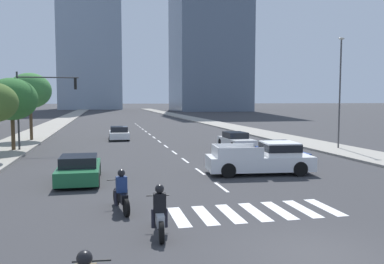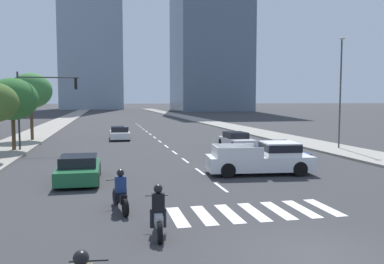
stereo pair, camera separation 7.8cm
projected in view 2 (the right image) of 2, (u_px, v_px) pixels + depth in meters
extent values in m
plane|color=#333335|center=(314.00, 257.00, 9.82)|extent=(800.00, 800.00, 0.00)
cube|color=gray|center=(275.00, 136.00, 41.71)|extent=(4.00, 260.00, 0.15)
cube|color=gray|center=(21.00, 142.00, 36.32)|extent=(4.00, 260.00, 0.15)
cube|color=silver|center=(178.00, 217.00, 13.20)|extent=(0.45, 2.32, 0.01)
cube|color=silver|center=(204.00, 215.00, 13.39)|extent=(0.45, 2.32, 0.01)
cube|color=silver|center=(229.00, 213.00, 13.59)|extent=(0.45, 2.32, 0.01)
cube|color=silver|center=(254.00, 212.00, 13.78)|extent=(0.45, 2.32, 0.01)
cube|color=silver|center=(278.00, 210.00, 13.98)|extent=(0.45, 2.32, 0.01)
cube|color=silver|center=(301.00, 209.00, 14.17)|extent=(0.45, 2.32, 0.01)
cube|color=silver|center=(324.00, 207.00, 14.36)|extent=(0.45, 2.32, 0.01)
cube|color=silver|center=(221.00, 187.00, 17.67)|extent=(0.14, 2.00, 0.01)
cube|color=silver|center=(200.00, 171.00, 21.57)|extent=(0.14, 2.00, 0.01)
cube|color=silver|center=(185.00, 160.00, 25.46)|extent=(0.14, 2.00, 0.01)
cube|color=silver|center=(175.00, 152.00, 29.35)|extent=(0.14, 2.00, 0.01)
cube|color=silver|center=(166.00, 146.00, 33.25)|extent=(0.14, 2.00, 0.01)
cube|color=silver|center=(160.00, 141.00, 37.14)|extent=(0.14, 2.00, 0.01)
cube|color=silver|center=(155.00, 137.00, 41.03)|extent=(0.14, 2.00, 0.01)
cube|color=silver|center=(150.00, 134.00, 44.92)|extent=(0.14, 2.00, 0.01)
cube|color=silver|center=(147.00, 131.00, 48.82)|extent=(0.14, 2.00, 0.01)
cube|color=silver|center=(143.00, 129.00, 52.71)|extent=(0.14, 2.00, 0.01)
cube|color=silver|center=(141.00, 127.00, 56.60)|extent=(0.14, 2.00, 0.01)
cube|color=silver|center=(138.00, 125.00, 60.49)|extent=(0.14, 2.00, 0.01)
cube|color=silver|center=(136.00, 124.00, 64.39)|extent=(0.14, 2.00, 0.01)
cylinder|color=black|center=(89.00, 261.00, 7.21)|extent=(0.70, 0.11, 0.04)
sphere|color=black|center=(81.00, 258.00, 6.36)|extent=(0.26, 0.26, 0.26)
cylinder|color=black|center=(116.00, 197.00, 14.66)|extent=(0.22, 0.61, 0.60)
cylinder|color=black|center=(125.00, 208.00, 13.21)|extent=(0.22, 0.61, 0.60)
cube|color=black|center=(120.00, 196.00, 13.92)|extent=(0.44, 1.29, 0.32)
cylinder|color=#B2B2B7|center=(116.00, 190.00, 14.55)|extent=(0.11, 0.32, 0.67)
cylinder|color=black|center=(116.00, 179.00, 14.56)|extent=(0.70, 0.16, 0.04)
cube|color=navy|center=(121.00, 184.00, 13.79)|extent=(0.40, 0.30, 0.55)
sphere|color=black|center=(120.00, 173.00, 13.76)|extent=(0.26, 0.26, 0.26)
cylinder|color=black|center=(115.00, 198.00, 13.85)|extent=(0.14, 0.14, 0.55)
cylinder|color=black|center=(125.00, 197.00, 13.99)|extent=(0.14, 0.14, 0.55)
cylinder|color=black|center=(157.00, 216.00, 12.24)|extent=(0.16, 0.61, 0.60)
cylinder|color=black|center=(160.00, 232.00, 10.75)|extent=(0.16, 0.61, 0.60)
cube|color=#B7BABF|center=(158.00, 216.00, 11.48)|extent=(0.30, 1.22, 0.32)
cylinder|color=#B2B2B7|center=(157.00, 208.00, 12.12)|extent=(0.08, 0.32, 0.67)
cylinder|color=black|center=(157.00, 195.00, 12.13)|extent=(0.70, 0.08, 0.04)
cube|color=black|center=(158.00, 203.00, 11.34)|extent=(0.38, 0.26, 0.55)
sphere|color=black|center=(158.00, 189.00, 11.31)|extent=(0.26, 0.26, 0.26)
cylinder|color=black|center=(152.00, 218.00, 11.45)|extent=(0.13, 0.13, 0.55)
cylinder|color=black|center=(164.00, 218.00, 11.51)|extent=(0.13, 0.13, 0.55)
cube|color=silver|center=(259.00, 163.00, 20.83)|extent=(5.66, 2.57, 0.75)
cube|color=silver|center=(280.00, 149.00, 20.89)|extent=(1.94, 2.02, 0.70)
cube|color=black|center=(280.00, 147.00, 20.89)|extent=(1.96, 2.07, 0.39)
cube|color=silver|center=(233.00, 148.00, 21.59)|extent=(2.30, 0.32, 0.55)
cube|color=silver|center=(241.00, 153.00, 19.68)|extent=(2.30, 0.32, 0.55)
cube|color=silver|center=(215.00, 151.00, 20.50)|extent=(0.28, 1.93, 0.55)
cylinder|color=black|center=(287.00, 163.00, 21.95)|extent=(0.78, 0.34, 0.76)
cylinder|color=black|center=(300.00, 169.00, 20.16)|extent=(0.78, 0.34, 0.76)
cylinder|color=black|center=(221.00, 165.00, 21.53)|extent=(0.78, 0.34, 0.76)
cylinder|color=black|center=(228.00, 170.00, 19.74)|extent=(0.78, 0.34, 0.76)
cube|color=silver|center=(237.00, 142.00, 32.18)|extent=(1.97, 4.48, 0.63)
cube|color=black|center=(236.00, 135.00, 32.35)|extent=(1.67, 2.04, 0.47)
cylinder|color=black|center=(253.00, 146.00, 30.95)|extent=(0.24, 0.65, 0.64)
cylinder|color=black|center=(234.00, 146.00, 30.54)|extent=(0.24, 0.65, 0.64)
cylinder|color=black|center=(239.00, 142.00, 33.85)|extent=(0.24, 0.65, 0.64)
cylinder|color=black|center=(221.00, 142.00, 33.44)|extent=(0.24, 0.65, 0.64)
cube|color=silver|center=(120.00, 135.00, 39.08)|extent=(1.92, 4.54, 0.62)
cube|color=black|center=(120.00, 129.00, 38.81)|extent=(1.66, 2.05, 0.50)
cylinder|color=black|center=(111.00, 135.00, 40.42)|extent=(0.23, 0.64, 0.64)
cylinder|color=black|center=(128.00, 135.00, 40.76)|extent=(0.23, 0.64, 0.64)
cylinder|color=black|center=(111.00, 138.00, 37.42)|extent=(0.23, 0.64, 0.64)
cylinder|color=black|center=(129.00, 137.00, 37.76)|extent=(0.23, 0.64, 0.64)
cube|color=navy|center=(281.00, 154.00, 25.02)|extent=(2.01, 4.55, 0.59)
cube|color=black|center=(280.00, 145.00, 25.19)|extent=(1.70, 2.08, 0.52)
cylinder|color=black|center=(305.00, 160.00, 23.68)|extent=(0.24, 0.65, 0.64)
cylinder|color=black|center=(278.00, 160.00, 23.38)|extent=(0.24, 0.65, 0.64)
cylinder|color=black|center=(284.00, 153.00, 26.68)|extent=(0.24, 0.65, 0.64)
cylinder|color=black|center=(260.00, 154.00, 26.37)|extent=(0.24, 0.65, 0.64)
cube|color=#1E6038|center=(79.00, 171.00, 18.97)|extent=(1.95, 4.44, 0.62)
cube|color=black|center=(79.00, 161.00, 18.71)|extent=(1.69, 2.01, 0.48)
cylinder|color=black|center=(64.00, 170.00, 20.27)|extent=(0.23, 0.64, 0.64)
cylinder|color=black|center=(98.00, 169.00, 20.62)|extent=(0.23, 0.64, 0.64)
cylinder|color=black|center=(56.00, 182.00, 17.34)|extent=(0.23, 0.64, 0.64)
cylinder|color=black|center=(97.00, 180.00, 17.69)|extent=(0.23, 0.64, 0.64)
cylinder|color=#333335|center=(19.00, 111.00, 29.71)|extent=(0.14, 0.14, 5.84)
cylinder|color=#333335|center=(49.00, 77.00, 29.98)|extent=(4.43, 0.10, 0.10)
cube|color=black|center=(76.00, 84.00, 30.44)|extent=(0.20, 0.28, 0.90)
sphere|color=red|center=(76.00, 80.00, 30.42)|extent=(0.18, 0.18, 0.18)
sphere|color=orange|center=(76.00, 84.00, 30.44)|extent=(0.18, 0.18, 0.18)
sphere|color=green|center=(76.00, 88.00, 30.47)|extent=(0.18, 0.18, 0.18)
cube|color=#19662D|center=(19.00, 110.00, 29.70)|extent=(0.60, 0.04, 0.18)
cylinder|color=#3F3F42|center=(340.00, 94.00, 30.61)|extent=(0.12, 0.12, 8.33)
ellipsoid|color=beige|center=(342.00, 38.00, 30.27)|extent=(0.50, 0.24, 0.20)
cylinder|color=#4C3823|center=(14.00, 134.00, 29.72)|extent=(0.28, 0.28, 2.32)
ellipsoid|color=#2D662D|center=(12.00, 99.00, 29.51)|extent=(3.71, 3.71, 3.15)
cylinder|color=#4C3823|center=(32.00, 123.00, 37.21)|extent=(0.28, 0.28, 3.05)
ellipsoid|color=#387538|center=(31.00, 91.00, 36.96)|extent=(3.87, 3.87, 3.29)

